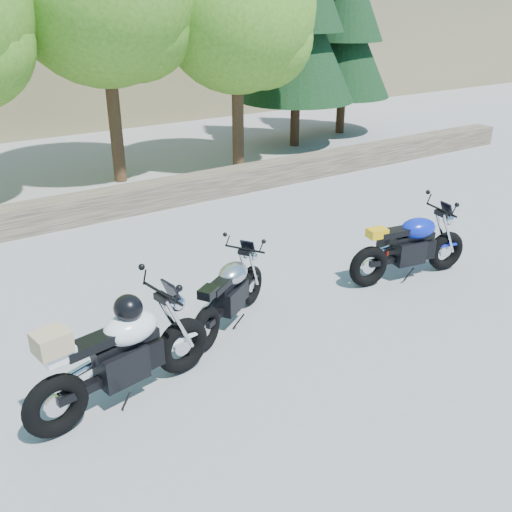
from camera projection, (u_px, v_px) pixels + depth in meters
The scene contains 9 objects.
ground at pixel (287, 345), 6.89m from camera, with size 90.00×90.00×0.00m, color gray.
stone_wall at pixel (120, 201), 10.98m from camera, with size 22.00×0.55×0.50m, color #45382E.
tree_decid_right at pixel (242, 14), 12.58m from camera, with size 3.54×3.54×5.41m.
conifer_near at pixel (298, 4), 14.71m from camera, with size 3.17×3.17×7.06m.
conifer_far at pixel (346, 19), 16.43m from camera, with size 2.82×2.82×6.27m.
silver_bike at pixel (230, 294), 7.15m from camera, with size 1.57×1.05×0.89m.
white_bike at pixel (121, 353), 5.70m from camera, with size 2.12×0.71×1.18m.
blue_bike at pixel (410, 247), 8.36m from camera, with size 2.01×0.64×1.01m.
backpack at pixel (389, 246), 9.12m from camera, with size 0.35×0.32×0.43m.
Camera 1 is at (-3.50, -4.68, 3.82)m, focal length 40.00 mm.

